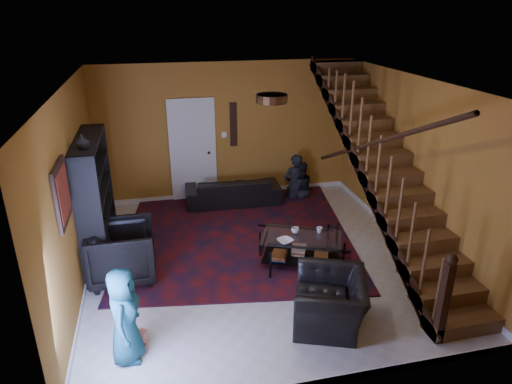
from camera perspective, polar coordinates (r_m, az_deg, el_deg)
floor at (r=7.46m, az=0.08°, el=-8.34°), size 5.50×5.50×0.00m
room at (r=8.46m, az=-10.85°, el=-4.45°), size 5.50×5.50×5.50m
staircase at (r=7.59m, az=15.91°, el=2.97°), size 0.95×5.02×3.18m
bookshelf at (r=7.47m, az=-19.29°, el=-1.34°), size 0.35×1.80×2.00m
door at (r=9.42m, az=-7.89°, el=4.97°), size 0.82×0.05×2.05m
framed_picture at (r=5.83m, az=-23.11°, el=-0.18°), size 0.04×0.74×0.74m
wall_hanging at (r=9.39m, az=-2.84°, el=8.43°), size 0.14×0.03×0.90m
ceiling_fixture at (r=5.74m, az=1.96°, el=11.62°), size 0.40×0.40×0.10m
rug at (r=8.37m, az=-2.48°, el=-4.65°), size 4.53×5.00×0.02m
sofa at (r=9.36m, az=-2.91°, el=0.19°), size 1.95×0.84×0.56m
armchair_left at (r=7.06m, az=-16.34°, el=-7.23°), size 0.95×0.93×0.86m
armchair_right at (r=6.02m, az=9.22°, el=-13.28°), size 1.18×1.25×0.65m
person_adult_a at (r=9.73m, az=4.86°, el=0.80°), size 0.54×0.39×1.39m
person_adult_b at (r=9.80m, az=5.51°, el=0.37°), size 0.61×0.49×1.21m
person_child at (r=5.48m, az=-16.13°, el=-14.64°), size 0.46×0.63×1.18m
coffee_table at (r=7.25m, az=5.64°, el=-6.98°), size 1.40×1.14×0.47m
cup_a at (r=7.23m, az=4.93°, el=-4.82°), size 0.16×0.16×0.10m
cup_b at (r=7.30m, az=7.92°, el=-4.73°), size 0.13×0.13×0.09m
bowl at (r=6.96m, az=3.65°, el=-6.13°), size 0.29×0.29×0.06m
vase at (r=6.64m, az=-20.89°, el=5.93°), size 0.18×0.18×0.19m
popcorn_bucket at (r=5.95m, az=-14.05°, el=-17.09°), size 0.17×0.17×0.15m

